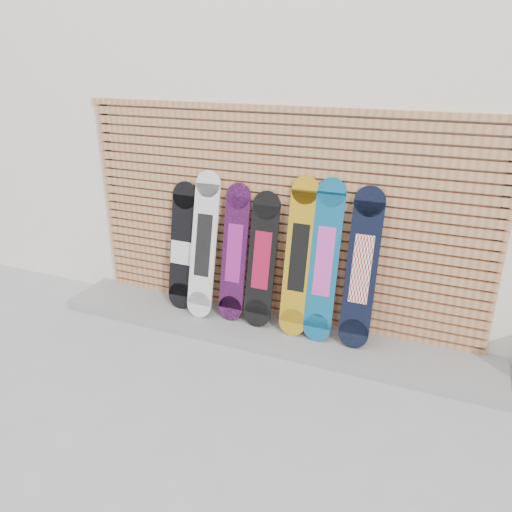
# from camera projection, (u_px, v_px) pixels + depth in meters

# --- Properties ---
(ground) EXTENTS (80.00, 80.00, 0.00)m
(ground) POSITION_uv_depth(u_px,v_px,m) (254.00, 375.00, 4.58)
(ground) COLOR #9B9B9E
(ground) RESTS_ON ground
(building) EXTENTS (12.00, 5.00, 3.60)m
(building) POSITION_uv_depth(u_px,v_px,m) (389.00, 128.00, 6.71)
(building) COLOR white
(building) RESTS_ON ground
(concrete_step) EXTENTS (4.60, 0.70, 0.12)m
(concrete_step) POSITION_uv_depth(u_px,v_px,m) (266.00, 330.00, 5.20)
(concrete_step) COLOR gray
(concrete_step) RESTS_ON ground
(slat_wall) EXTENTS (4.26, 0.08, 2.29)m
(slat_wall) POSITION_uv_depth(u_px,v_px,m) (277.00, 217.00, 5.01)
(slat_wall) COLOR #B17349
(slat_wall) RESTS_ON ground
(snowboard_0) EXTENTS (0.30, 0.30, 1.38)m
(snowboard_0) POSITION_uv_depth(u_px,v_px,m) (183.00, 247.00, 5.38)
(snowboard_0) COLOR black
(snowboard_0) RESTS_ON concrete_step
(snowboard_1) EXTENTS (0.28, 0.39, 1.52)m
(snowboard_1) POSITION_uv_depth(u_px,v_px,m) (204.00, 245.00, 5.20)
(snowboard_1) COLOR silver
(snowboard_1) RESTS_ON concrete_step
(snowboard_2) EXTENTS (0.27, 0.32, 1.42)m
(snowboard_2) POSITION_uv_depth(u_px,v_px,m) (234.00, 253.00, 5.13)
(snowboard_2) COLOR black
(snowboard_2) RESTS_ON concrete_step
(snowboard_3) EXTENTS (0.29, 0.34, 1.37)m
(snowboard_3) POSITION_uv_depth(u_px,v_px,m) (262.00, 260.00, 5.03)
(snowboard_3) COLOR black
(snowboard_3) RESTS_ON concrete_step
(snowboard_4) EXTENTS (0.28, 0.36, 1.56)m
(snowboard_4) POSITION_uv_depth(u_px,v_px,m) (299.00, 258.00, 4.84)
(snowboard_4) COLOR #B08112
(snowboard_4) RESTS_ON concrete_step
(snowboard_5) EXTENTS (0.28, 0.37, 1.56)m
(snowboard_5) POSITION_uv_depth(u_px,v_px,m) (324.00, 262.00, 4.75)
(snowboard_5) COLOR #0C547B
(snowboard_5) RESTS_ON concrete_step
(snowboard_6) EXTENTS (0.29, 0.35, 1.52)m
(snowboard_6) POSITION_uv_depth(u_px,v_px,m) (361.00, 269.00, 4.63)
(snowboard_6) COLOR black
(snowboard_6) RESTS_ON concrete_step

